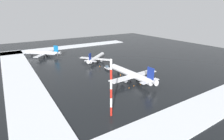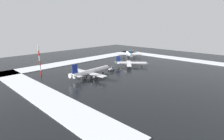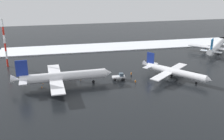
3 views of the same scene
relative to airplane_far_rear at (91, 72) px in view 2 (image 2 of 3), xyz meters
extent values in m
plane|color=black|center=(-31.66, 3.06, -3.32)|extent=(240.00, 240.00, 0.00)
cube|color=white|center=(-31.66, -46.94, -3.12)|extent=(152.00, 16.00, 0.40)
cube|color=white|center=(-98.66, 3.06, -3.12)|extent=(14.00, 116.00, 0.40)
cube|color=white|center=(35.34, 3.06, -3.12)|extent=(14.00, 116.00, 0.40)
cylinder|color=white|center=(-0.82, -0.04, 0.00)|extent=(28.57, 4.77, 3.22)
cone|color=white|center=(-16.15, -0.88, 0.00)|extent=(2.44, 3.18, 3.06)
cone|color=white|center=(14.70, 0.81, 0.57)|extent=(3.53, 2.92, 3.14)
cube|color=white|center=(2.45, -7.65, -0.29)|extent=(4.84, 12.53, 0.34)
cylinder|color=gray|center=(1.87, -5.78, -1.24)|extent=(3.32, 2.07, 1.90)
cube|color=white|center=(1.59, 7.87, -0.29)|extent=(4.84, 12.53, 0.34)
cylinder|color=gray|center=(1.23, 5.95, -1.24)|extent=(3.32, 2.07, 1.90)
cube|color=navy|center=(12.43, 0.68, 4.07)|extent=(3.80, 0.55, 5.31)
cube|color=white|center=(12.40, -2.17, 0.38)|extent=(2.71, 4.68, 0.23)
cube|color=white|center=(12.09, 3.51, 0.38)|extent=(2.71, 4.68, 0.23)
cylinder|color=black|center=(-10.76, -0.59, -1.42)|extent=(0.23, 0.23, 0.66)
cylinder|color=black|center=(-10.76, -0.59, -2.80)|extent=(1.06, 0.39, 1.04)
cylinder|color=black|center=(2.13, -1.97, -1.42)|extent=(0.23, 0.23, 0.66)
cylinder|color=black|center=(2.13, -1.97, -2.80)|extent=(1.06, 0.39, 1.04)
cylinder|color=black|center=(1.91, 2.19, -1.42)|extent=(0.23, 0.23, 0.66)
cylinder|color=black|center=(1.91, 2.19, -2.80)|extent=(1.06, 0.39, 1.04)
cylinder|color=white|center=(-40.23, 1.54, -0.67)|extent=(16.56, 19.07, 2.57)
cone|color=white|center=(-48.11, 10.95, -0.67)|extent=(3.04, 2.96, 2.45)
cone|color=white|center=(-32.26, -7.98, -0.22)|extent=(3.41, 3.48, 2.50)
cube|color=white|center=(-43.54, -4.18, -0.90)|extent=(9.69, 8.87, 0.27)
cylinder|color=gray|center=(-42.62, -2.92, -1.66)|extent=(2.81, 2.95, 1.51)
cube|color=white|center=(-34.02, 3.79, -0.90)|extent=(9.69, 8.87, 0.27)
cylinder|color=gray|center=(-35.42, 3.11, -1.66)|extent=(2.81, 2.95, 1.51)
cube|color=navy|center=(-33.43, -6.58, 2.59)|extent=(2.15, 2.50, 4.24)
cube|color=white|center=(-35.27, -7.93, -0.37)|extent=(4.05, 3.84, 0.18)
cube|color=white|center=(-31.78, -5.01, -0.37)|extent=(4.05, 3.84, 0.18)
cylinder|color=black|center=(-45.34, 7.64, -1.81)|extent=(0.18, 0.18, 0.53)
cylinder|color=black|center=(-45.34, 7.64, -2.90)|extent=(0.74, 0.81, 0.83)
cylinder|color=black|center=(-40.05, -1.27, -1.81)|extent=(0.18, 0.18, 0.53)
cylinder|color=black|center=(-40.05, -1.27, -2.90)|extent=(0.74, 0.81, 0.83)
cylinder|color=black|center=(-37.50, 0.87, -1.81)|extent=(0.18, 0.18, 0.53)
cylinder|color=black|center=(-37.50, 0.87, -2.90)|extent=(0.74, 0.81, 0.83)
cylinder|color=silver|center=(-73.76, -27.59, -0.37)|extent=(19.27, 20.55, 2.87)
cone|color=silver|center=(-83.03, -37.63, -0.37)|extent=(3.38, 3.34, 2.73)
cone|color=silver|center=(-64.38, -17.42, 0.14)|extent=(3.84, 3.87, 2.79)
cube|color=silver|center=(-66.96, -30.42, -0.62)|extent=(10.58, 10.17, 0.30)
cylinder|color=gray|center=(-68.49, -29.58, -1.46)|extent=(3.19, 3.25, 1.69)
cube|color=silver|center=(-77.13, -21.04, -0.62)|extent=(10.58, 10.17, 0.30)
cylinder|color=gray|center=(-76.18, -22.49, -1.46)|extent=(3.19, 3.25, 1.69)
cube|color=#0C5999|center=(-65.75, -18.91, 3.26)|extent=(2.51, 2.69, 4.72)
cube|color=silver|center=(-64.01, -20.75, -0.03)|extent=(4.46, 4.36, 0.20)
cube|color=silver|center=(-67.73, -17.31, -0.03)|extent=(4.46, 4.36, 0.20)
cylinder|color=black|center=(-79.77, -34.10, -1.63)|extent=(0.20, 0.20, 0.59)
cylinder|color=black|center=(-79.77, -34.10, -2.86)|extent=(0.85, 0.88, 0.93)
cylinder|color=black|center=(-70.68, -26.99, -1.63)|extent=(0.20, 0.20, 0.59)
cylinder|color=black|center=(-70.68, -26.99, -2.86)|extent=(0.85, 0.88, 0.93)
cylinder|color=black|center=(-73.41, -24.47, -1.63)|extent=(0.20, 0.20, 0.59)
cylinder|color=black|center=(-73.41, -24.47, -2.86)|extent=(0.85, 0.88, 0.93)
cube|color=silver|center=(-20.08, -1.68, -2.17)|extent=(4.62, 2.24, 0.50)
cube|color=#3F5160|center=(-21.00, -1.68, -1.37)|extent=(1.41, 1.51, 1.10)
cylinder|color=black|center=(-21.70, -2.66, -2.87)|extent=(0.90, 0.33, 0.90)
cylinder|color=black|center=(-21.68, -0.68, -2.87)|extent=(0.90, 0.33, 0.90)
cylinder|color=black|center=(-18.48, -2.69, -2.87)|extent=(0.90, 0.33, 0.90)
cylinder|color=black|center=(-18.46, -0.71, -2.87)|extent=(0.90, 0.33, 0.90)
cylinder|color=black|center=(-25.47, -4.12, -2.90)|extent=(0.16, 0.16, 0.85)
cylinder|color=black|center=(-25.27, -4.15, -2.90)|extent=(0.16, 0.16, 0.85)
cylinder|color=orange|center=(-25.37, -4.13, -2.16)|extent=(0.36, 0.36, 0.62)
sphere|color=tan|center=(-25.37, -4.13, -1.73)|extent=(0.24, 0.24, 0.24)
cylinder|color=black|center=(-6.52, -1.89, -2.90)|extent=(0.16, 0.16, 0.85)
cylinder|color=black|center=(-6.52, -2.09, -2.90)|extent=(0.16, 0.16, 0.85)
cylinder|color=orange|center=(-6.52, -1.99, -2.16)|extent=(0.36, 0.36, 0.62)
sphere|color=tan|center=(-6.52, -1.99, -1.73)|extent=(0.24, 0.24, 0.24)
cylinder|color=black|center=(-24.71, 3.58, -2.90)|extent=(0.16, 0.16, 0.85)
cylinder|color=black|center=(-24.72, 3.78, -2.90)|extent=(0.16, 0.16, 0.85)
cylinder|color=orange|center=(-24.72, 3.68, -2.16)|extent=(0.36, 0.36, 0.62)
sphere|color=tan|center=(-24.72, 3.68, -1.73)|extent=(0.24, 0.24, 0.24)
cylinder|color=red|center=(21.06, -25.08, -1.68)|extent=(0.70, 0.70, 3.27)
cylinder|color=white|center=(21.06, -25.08, 1.59)|extent=(0.70, 0.70, 3.27)
cylinder|color=red|center=(21.06, -25.08, 4.86)|extent=(0.70, 0.70, 3.27)
cylinder|color=white|center=(21.06, -25.08, 8.14)|extent=(0.70, 0.70, 3.27)
cylinder|color=red|center=(21.06, -25.08, 11.41)|extent=(0.70, 0.70, 3.27)
cylinder|color=white|center=(21.06, -25.08, 14.69)|extent=(0.70, 0.70, 3.27)
cone|color=orange|center=(6.73, 0.24, -3.05)|extent=(0.36, 0.36, 0.55)
cone|color=orange|center=(7.02, -6.66, -3.05)|extent=(0.36, 0.36, 0.55)
cone|color=orange|center=(6.35, -3.30, -3.05)|extent=(0.36, 0.36, 0.55)
camera|label=1|loc=(63.94, -51.92, 30.17)|focal=28.00mm
camera|label=2|loc=(67.95, 83.14, 28.48)|focal=28.00mm
camera|label=3|loc=(0.69, 89.56, 33.57)|focal=45.00mm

